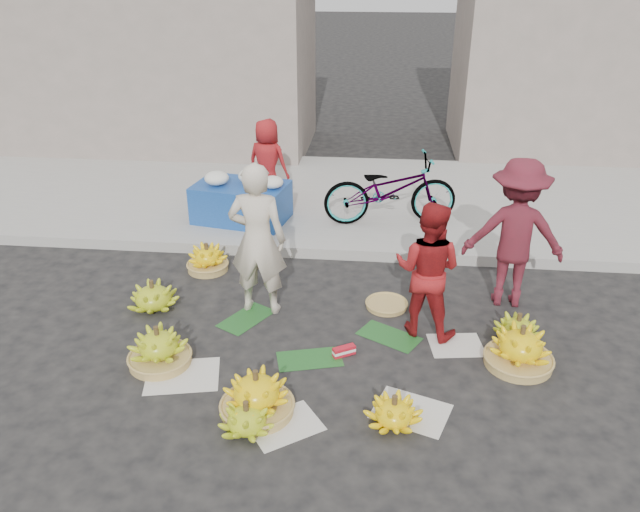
# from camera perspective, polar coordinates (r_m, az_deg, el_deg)

# --- Properties ---
(ground) EXTENTS (80.00, 80.00, 0.00)m
(ground) POSITION_cam_1_polar(r_m,az_deg,el_deg) (6.55, 0.13, -8.46)
(ground) COLOR black
(ground) RESTS_ON ground
(curb) EXTENTS (40.00, 0.25, 0.15)m
(curb) POSITION_cam_1_polar(r_m,az_deg,el_deg) (8.42, 1.62, 0.45)
(curb) COLOR #97958F
(curb) RESTS_ON ground
(sidewalk) EXTENTS (40.00, 4.00, 0.12)m
(sidewalk) POSITION_cam_1_polar(r_m,az_deg,el_deg) (10.35, 2.50, 5.39)
(sidewalk) COLOR #97958F
(sidewalk) RESTS_ON ground
(building_left) EXTENTS (6.00, 3.00, 4.00)m
(building_left) POSITION_cam_1_polar(r_m,az_deg,el_deg) (13.47, -14.63, 18.00)
(building_left) COLOR gray
(building_left) RESTS_ON sidewalk
(building_right) EXTENTS (5.00, 3.00, 5.00)m
(building_right) POSITION_cam_1_polar(r_m,az_deg,el_deg) (13.71, 23.98, 18.95)
(building_right) COLOR gray
(building_right) RESTS_ON sidewalk
(newspaper_scatter) EXTENTS (3.20, 1.80, 0.00)m
(newspaper_scatter) POSITION_cam_1_polar(r_m,az_deg,el_deg) (5.92, -0.66, -12.82)
(newspaper_scatter) COLOR silver
(newspaper_scatter) RESTS_ON ground
(banana_leaves) EXTENTS (2.00, 1.00, 0.00)m
(banana_leaves) POSITION_cam_1_polar(r_m,az_deg,el_deg) (6.73, -0.55, -7.42)
(banana_leaves) COLOR #1A4E1F
(banana_leaves) RESTS_ON ground
(banana_bunch_0) EXTENTS (0.61, 0.61, 0.43)m
(banana_bunch_0) POSITION_cam_1_polar(r_m,az_deg,el_deg) (6.44, -14.54, -8.15)
(banana_bunch_0) COLOR #A58345
(banana_bunch_0) RESTS_ON ground
(banana_bunch_1) EXTENTS (0.49, 0.49, 0.31)m
(banana_bunch_1) POSITION_cam_1_polar(r_m,az_deg,el_deg) (5.54, -6.72, -14.54)
(banana_bunch_1) COLOR #90B019
(banana_bunch_1) RESTS_ON ground
(banana_bunch_2) EXTENTS (0.69, 0.69, 0.45)m
(banana_bunch_2) POSITION_cam_1_polar(r_m,az_deg,el_deg) (5.67, -5.82, -12.51)
(banana_bunch_2) COLOR #A58345
(banana_bunch_2) RESTS_ON ground
(banana_bunch_3) EXTENTS (0.56, 0.56, 0.30)m
(banana_bunch_3) POSITION_cam_1_polar(r_m,az_deg,el_deg) (5.61, 6.78, -13.97)
(banana_bunch_3) COLOR yellow
(banana_bunch_3) RESTS_ON ground
(banana_bunch_4) EXTENTS (0.66, 0.66, 0.46)m
(banana_bunch_4) POSITION_cam_1_polar(r_m,az_deg,el_deg) (6.52, 17.84, -8.03)
(banana_bunch_4) COLOR #A58345
(banana_bunch_4) RESTS_ON ground
(banana_bunch_5) EXTENTS (0.52, 0.52, 0.30)m
(banana_bunch_5) POSITION_cam_1_polar(r_m,az_deg,el_deg) (6.99, 17.64, -6.25)
(banana_bunch_5) COLOR #90B019
(banana_bunch_5) RESTS_ON ground
(banana_bunch_6) EXTENTS (0.73, 0.73, 0.36)m
(banana_bunch_6) POSITION_cam_1_polar(r_m,az_deg,el_deg) (7.42, -15.03, -3.57)
(banana_bunch_6) COLOR #90B019
(banana_bunch_6) RESTS_ON ground
(banana_bunch_7) EXTENTS (0.58, 0.58, 0.38)m
(banana_bunch_7) POSITION_cam_1_polar(r_m,az_deg,el_deg) (8.15, -10.27, -0.30)
(banana_bunch_7) COLOR #A58345
(banana_bunch_7) RESTS_ON ground
(basket_spare) EXTENTS (0.48, 0.48, 0.05)m
(basket_spare) POSITION_cam_1_polar(r_m,az_deg,el_deg) (7.29, 6.11, -4.46)
(basket_spare) COLOR #A58345
(basket_spare) RESTS_ON ground
(incense_stack) EXTENTS (0.24, 0.18, 0.10)m
(incense_stack) POSITION_cam_1_polar(r_m,az_deg,el_deg) (6.43, 2.21, -8.66)
(incense_stack) COLOR red
(incense_stack) RESTS_ON ground
(vendor_cream) EXTENTS (0.66, 0.45, 1.75)m
(vendor_cream) POSITION_cam_1_polar(r_m,az_deg,el_deg) (6.86, -5.73, 1.49)
(vendor_cream) COLOR beige
(vendor_cream) RESTS_ON ground
(vendor_red) EXTENTS (0.87, 0.78, 1.49)m
(vendor_red) POSITION_cam_1_polar(r_m,az_deg,el_deg) (6.56, 9.81, -1.25)
(vendor_red) COLOR #AB1A1A
(vendor_red) RESTS_ON ground
(man_striped) EXTENTS (1.17, 0.73, 1.74)m
(man_striped) POSITION_cam_1_polar(r_m,az_deg,el_deg) (7.32, 17.40, 1.96)
(man_striped) COLOR maroon
(man_striped) RESTS_ON ground
(flower_table) EXTENTS (1.45, 1.06, 0.77)m
(flower_table) POSITION_cam_1_polar(r_m,az_deg,el_deg) (9.26, -7.17, 5.13)
(flower_table) COLOR navy
(flower_table) RESTS_ON sidewalk
(grey_bucket) EXTENTS (0.29, 0.29, 0.33)m
(grey_bucket) POSITION_cam_1_polar(r_m,az_deg,el_deg) (9.48, -10.43, 4.42)
(grey_bucket) COLOR slate
(grey_bucket) RESTS_ON sidewalk
(flower_vendor) EXTENTS (0.76, 0.61, 1.35)m
(flower_vendor) POSITION_cam_1_polar(r_m,az_deg,el_deg) (9.72, -4.81, 8.51)
(flower_vendor) COLOR #AB1A1A
(flower_vendor) RESTS_ON sidewalk
(bicycle) EXTENTS (1.00, 2.01, 1.01)m
(bicycle) POSITION_cam_1_polar(r_m,az_deg,el_deg) (9.08, 6.45, 6.03)
(bicycle) COLOR gray
(bicycle) RESTS_ON sidewalk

